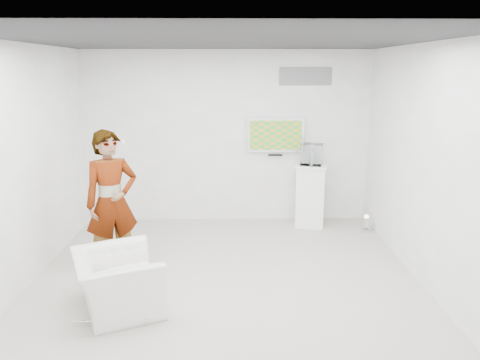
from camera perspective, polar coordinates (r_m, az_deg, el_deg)
The scene contains 10 objects.
room at distance 5.79m, azimuth -1.86°, elevation 1.63°, with size 5.01×5.01×3.00m.
tv at distance 8.23m, azimuth 4.34°, elevation 5.50°, with size 1.00×0.08×0.60m, color silver.
logo_decal at distance 8.25m, azimuth 7.99°, elevation 12.41°, with size 0.90×0.02×0.30m, color slate.
person at distance 6.41m, azimuth -15.38°, elevation -2.64°, with size 0.70×0.46×1.92m, color white.
armchair at distance 5.58m, azimuth -14.71°, elevation -11.95°, with size 1.02×0.89×0.67m, color white.
pedestal at distance 8.20m, azimuth 8.58°, elevation -1.83°, with size 0.53×0.53×1.09m, color white.
floor_uplight at distance 8.18m, azimuth 15.11°, elevation -5.15°, with size 0.18×0.18×0.28m, color silver.
vitrine at distance 8.04m, azimuth 8.76°, elevation 3.11°, with size 0.35×0.35×0.35m, color white.
console at distance 8.06m, azimuth 8.74°, elevation 2.64°, with size 0.05×0.16×0.21m, color white.
wii_remote at distance 6.46m, azimuth -14.04°, elevation 4.55°, with size 0.03×0.13×0.03m, color white.
Camera 1 is at (0.09, -5.66, 2.69)m, focal length 35.00 mm.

